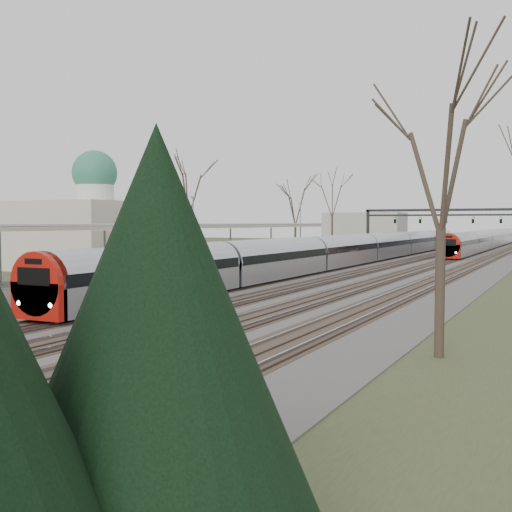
{
  "coord_description": "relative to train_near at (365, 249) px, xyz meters",
  "views": [
    {
      "loc": [
        16.62,
        -4.92,
        4.19
      ],
      "look_at": [
        -1.94,
        32.48,
        2.0
      ],
      "focal_mm": 45.0,
      "sensor_mm": 36.0,
      "label": 1
    }
  ],
  "objects": [
    {
      "name": "track_bed",
      "position": [
        2.76,
        -3.71,
        -1.42
      ],
      "size": [
        24.0,
        160.0,
        0.22
      ],
      "color": "#474442",
      "rests_on": "ground"
    },
    {
      "name": "platform",
      "position": [
        -6.55,
        -21.21,
        -0.98
      ],
      "size": [
        3.5,
        69.0,
        1.0
      ],
      "primitive_type": "cube",
      "color": "#9E9B93",
      "rests_on": "ground"
    },
    {
      "name": "canopy",
      "position": [
        -6.55,
        -25.72,
        2.45
      ],
      "size": [
        4.1,
        50.0,
        3.11
      ],
      "color": "slate",
      "rests_on": "platform"
    },
    {
      "name": "dome_building",
      "position": [
        -19.21,
        -20.71,
        2.24
      ],
      "size": [
        10.0,
        8.0,
        10.3
      ],
      "color": "beige",
      "rests_on": "ground"
    },
    {
      "name": "signal_gantry",
      "position": [
        2.79,
        26.28,
        3.43
      ],
      "size": [
        21.0,
        0.59,
        6.08
      ],
      "color": "black",
      "rests_on": "ground"
    },
    {
      "name": "tree_west_far",
      "position": [
        -14.5,
        -10.71,
        6.54
      ],
      "size": [
        5.5,
        5.5,
        11.33
      ],
      "color": "#2D231C",
      "rests_on": "ground"
    },
    {
      "name": "tree_east_near",
      "position": [
        15.5,
        -43.71,
        5.08
      ],
      "size": [
        4.5,
        4.5,
        9.27
      ],
      "color": "#2D231C",
      "rests_on": "ground"
    },
    {
      "name": "train_near",
      "position": [
        0.0,
        0.0,
        0.0
      ],
      "size": [
        2.62,
        90.21,
        3.05
      ],
      "color": "#A3A6AD",
      "rests_on": "ground"
    },
    {
      "name": "train_far",
      "position": [
        7.0,
        44.7,
        0.0
      ],
      "size": [
        2.62,
        75.21,
        3.05
      ],
      "color": "#A3A6AD",
      "rests_on": "ground"
    }
  ]
}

